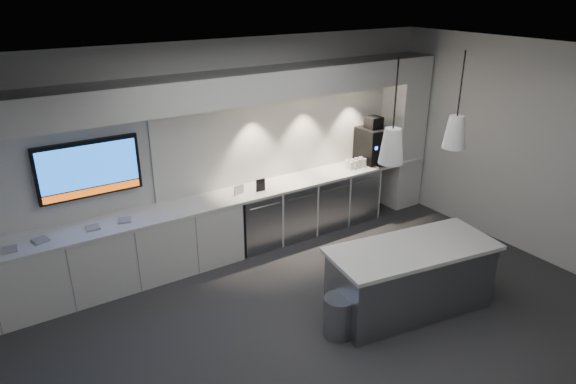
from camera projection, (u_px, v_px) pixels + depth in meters
floor at (329, 325)px, 5.96m from camera, size 7.00×7.00×0.00m
ceiling at (338, 61)px, 4.82m from camera, size 7.00×7.00×0.00m
wall_back at (226, 147)px, 7.33m from camera, size 7.00×0.00×7.00m
wall_front at (560, 334)px, 3.45m from camera, size 7.00×0.00×7.00m
wall_right at (532, 152)px, 7.14m from camera, size 0.00×7.00×7.00m
back_counter at (238, 195)px, 7.31m from camera, size 6.80×0.65×0.04m
left_base_cabinets at (119, 255)px, 6.60m from camera, size 3.30×0.63×0.86m
fridge_unit_a at (254, 219)px, 7.61m from camera, size 0.60×0.61×0.85m
fridge_unit_b at (290, 210)px, 7.93m from camera, size 0.60×0.61×0.85m
fridge_unit_c at (323, 201)px, 8.24m from camera, size 0.60×0.61×0.85m
fridge_unit_d at (353, 193)px, 8.56m from camera, size 0.60×0.61×0.85m
backsplash at (297, 132)px, 7.90m from camera, size 4.60×0.03×1.30m
soffit at (233, 88)px, 6.75m from camera, size 6.90×0.60×0.40m
column at (403, 132)px, 8.78m from camera, size 0.55×0.55×2.60m
wall_tv at (89, 169)px, 6.31m from camera, size 1.25×0.07×0.72m
island at (410, 278)px, 6.10m from camera, size 2.11×1.16×0.85m
bin at (339, 316)px, 5.71m from camera, size 0.45×0.45×0.48m
coffee_machine at (372, 143)px, 8.47m from camera, size 0.42×0.59×0.76m
sign_black at (261, 185)px, 7.35m from camera, size 0.14×0.02×0.18m
sign_white at (239, 190)px, 7.25m from camera, size 0.18×0.08×0.14m
cup_cluster at (356, 163)px, 8.30m from camera, size 0.34×0.16×0.14m
tray_a at (10, 249)px, 5.75m from camera, size 0.18×0.18×0.02m
tray_b at (40, 240)px, 5.96m from camera, size 0.20×0.20×0.02m
tray_c at (93, 228)px, 6.26m from camera, size 0.17×0.17×0.02m
tray_d at (124, 220)px, 6.45m from camera, size 0.20×0.20×0.02m
pendant_left at (392, 146)px, 5.20m from camera, size 0.26×0.26×1.07m
pendant_right at (455, 132)px, 5.68m from camera, size 0.26×0.26×1.07m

